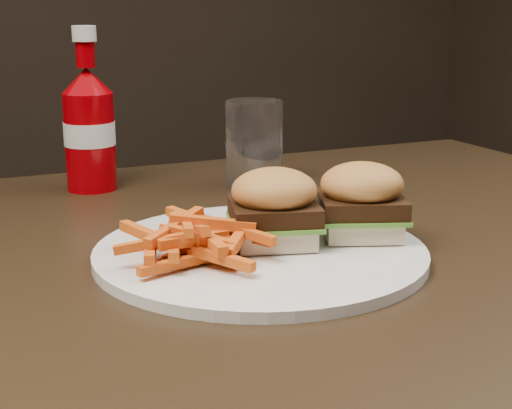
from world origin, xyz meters
name	(u,v)px	position (x,y,z in m)	size (l,w,h in m)	color
dining_table	(212,265)	(0.00, 0.00, 0.73)	(1.20, 0.80, 0.04)	black
plate	(260,253)	(0.03, -0.05, 0.76)	(0.31, 0.31, 0.01)	white
sandwich_half_a	(274,234)	(0.04, -0.05, 0.77)	(0.07, 0.07, 0.02)	#FADBBB
sandwich_half_b	(361,226)	(0.13, -0.06, 0.77)	(0.07, 0.07, 0.02)	beige
fries_pile	(197,231)	(-0.03, -0.05, 0.78)	(0.12, 0.12, 0.05)	#D84E23
ketchup_bottle	(90,143)	(-0.05, 0.29, 0.81)	(0.06, 0.06, 0.13)	#920006
tumbler	(254,145)	(0.14, 0.21, 0.81)	(0.07, 0.07, 0.11)	white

